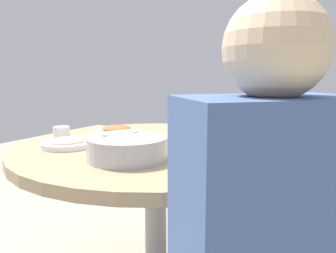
# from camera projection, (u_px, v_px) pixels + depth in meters

# --- Properties ---
(round_dining_table) EXTENTS (1.25, 1.25, 0.76)m
(round_dining_table) POSITION_uv_depth(u_px,v_px,m) (155.00, 161.00, 1.49)
(round_dining_table) COLOR #99999E
(round_dining_table) RESTS_ON ground
(rice_bowl) EXTENTS (0.30, 0.30, 0.09)m
(rice_bowl) POSITION_uv_depth(u_px,v_px,m) (127.00, 148.00, 1.20)
(rice_bowl) COLOR #B2B5BA
(rice_bowl) RESTS_ON round_dining_table
(soup_bowl) EXTENTS (0.26, 0.28, 0.06)m
(soup_bowl) POSITION_uv_depth(u_px,v_px,m) (230.00, 141.00, 1.39)
(soup_bowl) COLOR white
(soup_bowl) RESTS_ON round_dining_table
(dish_noodles) EXTENTS (0.23, 0.23, 0.04)m
(dish_noodles) POSITION_uv_depth(u_px,v_px,m) (67.00, 143.00, 1.41)
(dish_noodles) COLOR white
(dish_noodles) RESTS_ON round_dining_table
(dish_greens) EXTENTS (0.21, 0.21, 0.05)m
(dish_greens) POSITION_uv_depth(u_px,v_px,m) (191.00, 131.00, 1.70)
(dish_greens) COLOR white
(dish_greens) RESTS_ON round_dining_table
(dish_stirfry) EXTENTS (0.22, 0.22, 0.05)m
(dish_stirfry) POSITION_uv_depth(u_px,v_px,m) (117.00, 130.00, 1.72)
(dish_stirfry) COLOR white
(dish_stirfry) RESTS_ON round_dining_table
(green_bottle) EXTENTS (0.07, 0.07, 0.24)m
(green_bottle) POSITION_uv_depth(u_px,v_px,m) (205.00, 140.00, 1.07)
(green_bottle) COLOR #3D7A49
(green_bottle) RESTS_ON round_dining_table
(tea_cup_near) EXTENTS (0.07, 0.07, 0.06)m
(tea_cup_near) POSITION_uv_depth(u_px,v_px,m) (177.00, 123.00, 1.91)
(tea_cup_near) COLOR white
(tea_cup_near) RESTS_ON round_dining_table
(tea_cup_far) EXTENTS (0.08, 0.08, 0.06)m
(tea_cup_far) POSITION_uv_depth(u_px,v_px,m) (61.00, 132.00, 1.60)
(tea_cup_far) COLOR white
(tea_cup_far) RESTS_ON round_dining_table
(diner_left) EXTENTS (0.47, 0.47, 0.76)m
(diner_left) POSITION_uv_depth(u_px,v_px,m) (266.00, 232.00, 0.62)
(diner_left) COLOR #2D333D
(diner_left) RESTS_ON stool_for_diner_left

